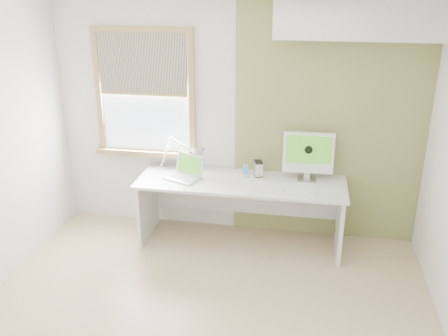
% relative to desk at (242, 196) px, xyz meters
% --- Properties ---
extents(room, '(4.04, 3.54, 2.64)m').
position_rel_desk_xyz_m(room, '(-0.12, -1.44, 0.77)').
color(room, tan).
rests_on(room, ground).
extents(accent_wall, '(2.00, 0.02, 2.60)m').
position_rel_desk_xyz_m(accent_wall, '(0.88, 0.30, 0.77)').
color(accent_wall, olive).
rests_on(accent_wall, room).
extents(soffit, '(1.60, 0.40, 0.42)m').
position_rel_desk_xyz_m(soffit, '(1.08, 0.13, 1.87)').
color(soffit, white).
rests_on(soffit, room).
extents(window, '(1.20, 0.14, 1.42)m').
position_rel_desk_xyz_m(window, '(-1.12, 0.27, 1.01)').
color(window, olive).
rests_on(window, room).
extents(desk, '(2.20, 0.70, 0.73)m').
position_rel_desk_xyz_m(desk, '(0.00, 0.00, 0.00)').
color(desk, silver).
rests_on(desk, room).
extents(desk_lamp, '(0.65, 0.33, 0.38)m').
position_rel_desk_xyz_m(desk_lamp, '(-0.58, 0.08, 0.39)').
color(desk_lamp, '#B7B9BC').
rests_on(desk_lamp, desk).
extents(laptop, '(0.43, 0.40, 0.24)m').
position_rel_desk_xyz_m(laptop, '(-0.60, -0.06, 0.26)').
color(laptop, '#B7B9BC').
rests_on(laptop, desk).
extents(phone_dock, '(0.09, 0.09, 0.14)m').
position_rel_desk_xyz_m(phone_dock, '(0.03, 0.07, 0.23)').
color(phone_dock, '#B7B9BC').
rests_on(phone_dock, desk).
extents(external_drive, '(0.11, 0.14, 0.17)m').
position_rel_desk_xyz_m(external_drive, '(0.16, 0.13, 0.28)').
color(external_drive, '#B7B9BC').
rests_on(external_drive, desk).
extents(imac, '(0.53, 0.18, 0.52)m').
position_rel_desk_xyz_m(imac, '(0.68, 0.11, 0.48)').
color(imac, '#B7B9BC').
rests_on(imac, desk).
extents(keyboard, '(0.43, 0.14, 0.02)m').
position_rel_desk_xyz_m(keyboard, '(0.56, -0.28, 0.20)').
color(keyboard, white).
rests_on(keyboard, desk).
extents(mouse, '(0.06, 0.10, 0.03)m').
position_rel_desk_xyz_m(mouse, '(0.45, -0.27, 0.21)').
color(mouse, white).
rests_on(mouse, desk).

